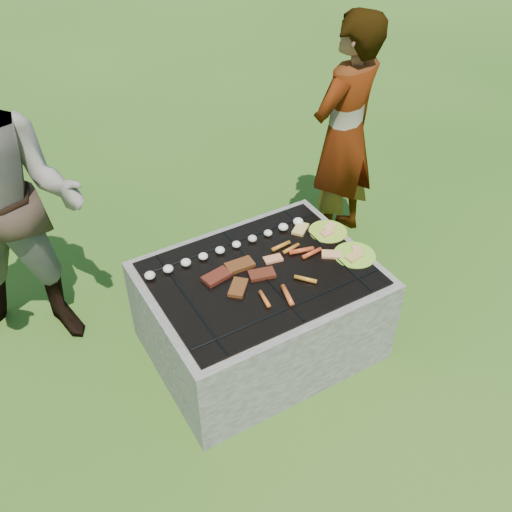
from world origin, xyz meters
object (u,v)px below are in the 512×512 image
at_px(fire_pit, 260,313).
at_px(bystander, 2,213).
at_px(plate_far, 328,232).
at_px(cook, 344,135).
at_px(plate_near, 355,255).

bearing_deg(fire_pit, bystander, 145.53).
relative_size(fire_pit, bystander, 0.68).
relative_size(plate_far, bystander, 0.13).
distance_m(fire_pit, plate_far, 0.66).
xyz_separation_m(plate_far, bystander, (-1.72, 0.68, 0.35)).
xyz_separation_m(plate_far, cook, (0.55, 0.59, 0.25)).
xyz_separation_m(fire_pit, plate_near, (0.56, -0.15, 0.33)).
height_order(cook, bystander, bystander).
bearing_deg(fire_pit, plate_near, -14.91).
distance_m(plate_far, plate_near, 0.27).
relative_size(plate_near, bystander, 0.14).
bearing_deg(plate_near, plate_far, 89.65).
distance_m(plate_near, cook, 1.05).
bearing_deg(fire_pit, cook, 32.70).
height_order(plate_near, bystander, bystander).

